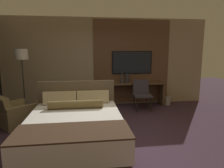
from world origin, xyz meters
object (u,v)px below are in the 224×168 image
vase_short (127,78)px  bed (75,129)px  desk (133,90)px  armchair_by_window (15,115)px  floor_lamp (22,60)px  waste_bin (167,100)px  vase_tall (122,77)px  desk_chair (142,92)px  tv (132,62)px

vase_short → bed: bearing=-120.2°
bed → desk: bed is taller
armchair_by_window → floor_lamp: size_ratio=0.58×
vase_short → waste_bin: 1.54m
vase_tall → vase_short: (0.19, 0.11, -0.07)m
vase_tall → bed: bearing=-118.0°
vase_short → armchair_by_window: bearing=-155.7°
desk_chair → vase_short: 0.73m
desk → tv: tv is taller
tv → vase_tall: bearing=-146.2°
armchair_by_window → vase_tall: bearing=-108.4°
desk_chair → floor_lamp: floor_lamp is taller
desk_chair → bed: bearing=-130.0°
armchair_by_window → vase_tall: vase_tall is taller
bed → vase_tall: bearing=62.0°
tv → waste_bin: tv is taller
desk → desk_chair: (0.15, -0.50, 0.02)m
bed → tv: bearing=58.2°
bed → armchair_by_window: (-1.49, 1.28, -0.09)m
desk_chair → vase_short: vase_short is taller
floor_lamp → vase_short: 3.14m
bed → tv: 3.45m
tv → bed: bearing=-121.8°
waste_bin → desk_chair: bearing=-158.3°
bed → floor_lamp: size_ratio=1.20×
armchair_by_window → vase_short: bearing=-108.0°
tv → vase_short: tv is taller
desk_chair → floor_lamp: size_ratio=0.49×
tv → armchair_by_window: tv is taller
bed → armchair_by_window: size_ratio=2.05×
bed → desk_chair: bearing=48.3°
bed → vase_short: bearing=59.8°
desk → armchair_by_window: bearing=-157.5°
tv → floor_lamp: bearing=-167.0°
desk_chair → armchair_by_window: bearing=-164.5°
desk → floor_lamp: size_ratio=1.09×
vase_tall → floor_lamp: bearing=-170.2°
bed → armchair_by_window: bearing=139.4°
tv → armchair_by_window: 3.74m
tv → armchair_by_window: bearing=-154.8°
desk → waste_bin: desk is taller
desk_chair → vase_tall: vase_tall is taller
tv → desk_chair: tv is taller
desk_chair → tv: bearing=104.1°
vase_short → waste_bin: size_ratio=1.02×
bed → desk_chair: bed is taller
tv → desk_chair: 1.10m
waste_bin → armchair_by_window: bearing=-164.3°
armchair_by_window → floor_lamp: 1.50m
vase_tall → vase_short: 0.23m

